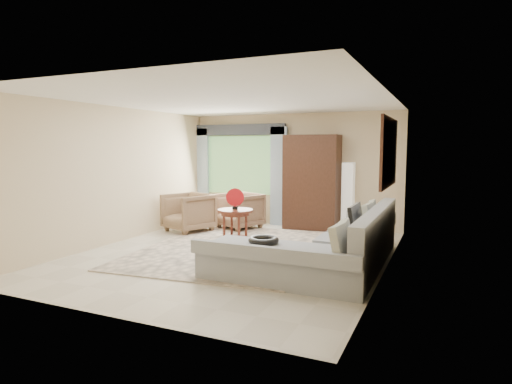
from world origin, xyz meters
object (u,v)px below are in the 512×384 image
at_px(coffee_table, 235,226).
at_px(floor_lamp, 348,197).
at_px(tv_screen, 356,220).
at_px(armchair_left, 188,212).
at_px(sectional_sofa, 334,250).
at_px(armoire, 312,182).
at_px(armchair_right, 239,211).
at_px(potted_plant, 198,211).

bearing_deg(coffee_table, floor_lamp, 51.40).
relative_size(tv_screen, floor_lamp, 0.49).
xyz_separation_m(coffee_table, armchair_left, (-1.50, 0.70, 0.07)).
height_order(sectional_sofa, armoire, armoire).
bearing_deg(armchair_left, floor_lamp, 45.87).
relative_size(coffee_table, floor_lamp, 0.44).
bearing_deg(armoire, coffee_table, -113.27).
distance_m(armchair_right, potted_plant, 1.50).
bearing_deg(tv_screen, floor_lamp, 104.59).
distance_m(armchair_right, floor_lamp, 2.43).
bearing_deg(armchair_left, potted_plant, 135.44).
bearing_deg(coffee_table, armchair_right, 113.84).
distance_m(armchair_left, floor_lamp, 3.49).
bearing_deg(floor_lamp, armchair_right, -164.16).
xyz_separation_m(coffee_table, potted_plant, (-2.04, 1.95, -0.11)).
bearing_deg(tv_screen, armoire, 119.70).
bearing_deg(sectional_sofa, armoire, 113.06).
relative_size(armchair_left, potted_plant, 1.89).
relative_size(armchair_right, potted_plant, 1.82).
bearing_deg(sectional_sofa, floor_lamp, 98.33).
relative_size(tv_screen, coffee_table, 1.11).
distance_m(tv_screen, potted_plant, 5.12).
xyz_separation_m(coffee_table, armchair_right, (-0.64, 1.45, 0.05)).
xyz_separation_m(sectional_sofa, armchair_left, (-3.61, 1.55, 0.13)).
height_order(armchair_right, armoire, armoire).
xyz_separation_m(armchair_left, armchair_right, (0.86, 0.75, -0.01)).
relative_size(armchair_left, armoire, 0.44).
bearing_deg(armoire, sectional_sofa, -66.94).
height_order(armchair_left, potted_plant, armchair_left).
bearing_deg(sectional_sofa, armchair_right, 140.09).
height_order(sectional_sofa, floor_lamp, floor_lamp).
height_order(tv_screen, armchair_right, tv_screen).
relative_size(tv_screen, potted_plant, 1.52).
bearing_deg(tv_screen, coffee_table, 166.12).
height_order(coffee_table, armchair_right, armchair_right).
distance_m(coffee_table, floor_lamp, 2.72).
height_order(armchair_right, potted_plant, armchair_right).
height_order(sectional_sofa, armchair_right, sectional_sofa).
bearing_deg(armchair_right, sectional_sofa, -17.40).
distance_m(armchair_left, armoire, 2.80).
bearing_deg(sectional_sofa, tv_screen, 45.07).
distance_m(tv_screen, armoire, 3.05).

